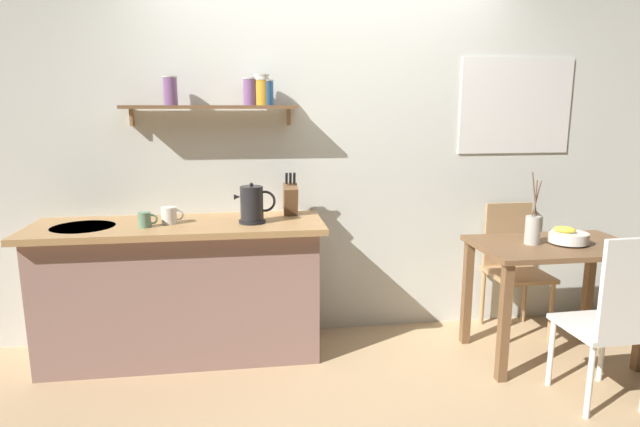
# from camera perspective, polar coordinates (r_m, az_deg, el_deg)

# --- Properties ---
(ground_plane) EXTENTS (14.00, 14.00, 0.00)m
(ground_plane) POSITION_cam_1_polar(r_m,az_deg,el_deg) (3.52, 2.28, -16.14)
(ground_plane) COLOR tan
(back_wall) EXTENTS (6.80, 0.11, 2.70)m
(back_wall) POSITION_cam_1_polar(r_m,az_deg,el_deg) (3.81, 3.74, 7.26)
(back_wall) COLOR silver
(back_wall) RESTS_ON ground_plane
(kitchen_counter) EXTENTS (1.83, 0.63, 0.90)m
(kitchen_counter) POSITION_cam_1_polar(r_m,az_deg,el_deg) (3.60, -14.63, -7.88)
(kitchen_counter) COLOR gray
(kitchen_counter) RESTS_ON ground_plane
(wall_shelf) EXTENTS (1.12, 0.20, 0.33)m
(wall_shelf) POSITION_cam_1_polar(r_m,az_deg,el_deg) (3.56, -9.57, 12.18)
(wall_shelf) COLOR brown
(dining_table) EXTENTS (1.01, 0.63, 0.77)m
(dining_table) POSITION_cam_1_polar(r_m,az_deg,el_deg) (3.74, 23.83, -4.99)
(dining_table) COLOR brown
(dining_table) RESTS_ON ground_plane
(dining_chair_near) EXTENTS (0.41, 0.42, 0.98)m
(dining_chair_near) POSITION_cam_1_polar(r_m,az_deg,el_deg) (3.28, 29.01, -9.65)
(dining_chair_near) COLOR white
(dining_chair_near) RESTS_ON ground_plane
(dining_chair_far) EXTENTS (0.40, 0.42, 0.93)m
(dining_chair_far) POSITION_cam_1_polar(r_m,az_deg,el_deg) (4.14, 20.02, -4.91)
(dining_chair_far) COLOR tan
(dining_chair_far) RESTS_ON ground_plane
(fruit_bowl) EXTENTS (0.24, 0.24, 0.12)m
(fruit_bowl) POSITION_cam_1_polar(r_m,az_deg,el_deg) (3.72, 25.12, -2.29)
(fruit_bowl) COLOR silver
(fruit_bowl) RESTS_ON dining_table
(twig_vase) EXTENTS (0.09, 0.09, 0.46)m
(twig_vase) POSITION_cam_1_polar(r_m,az_deg,el_deg) (3.62, 21.89, -1.58)
(twig_vase) COLOR #B7B2A8
(twig_vase) RESTS_ON dining_table
(electric_kettle) EXTENTS (0.26, 0.17, 0.26)m
(electric_kettle) POSITION_cam_1_polar(r_m,az_deg,el_deg) (3.36, -7.28, 0.94)
(electric_kettle) COLOR black
(electric_kettle) RESTS_ON kitchen_counter
(knife_block) EXTENTS (0.09, 0.17, 0.29)m
(knife_block) POSITION_cam_1_polar(r_m,az_deg,el_deg) (3.58, -3.21, 1.63)
(knife_block) COLOR brown
(knife_block) RESTS_ON kitchen_counter
(coffee_mug_by_sink) EXTENTS (0.12, 0.08, 0.09)m
(coffee_mug_by_sink) POSITION_cam_1_polar(r_m,az_deg,el_deg) (3.40, -18.28, -0.64)
(coffee_mug_by_sink) COLOR slate
(coffee_mug_by_sink) RESTS_ON kitchen_counter
(coffee_mug_spare) EXTENTS (0.14, 0.09, 0.11)m
(coffee_mug_spare) POSITION_cam_1_polar(r_m,az_deg,el_deg) (3.45, -15.86, -0.20)
(coffee_mug_spare) COLOR white
(coffee_mug_spare) RESTS_ON kitchen_counter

